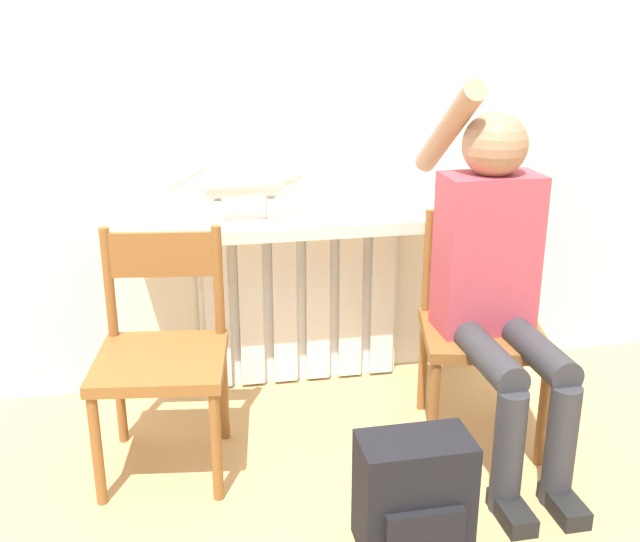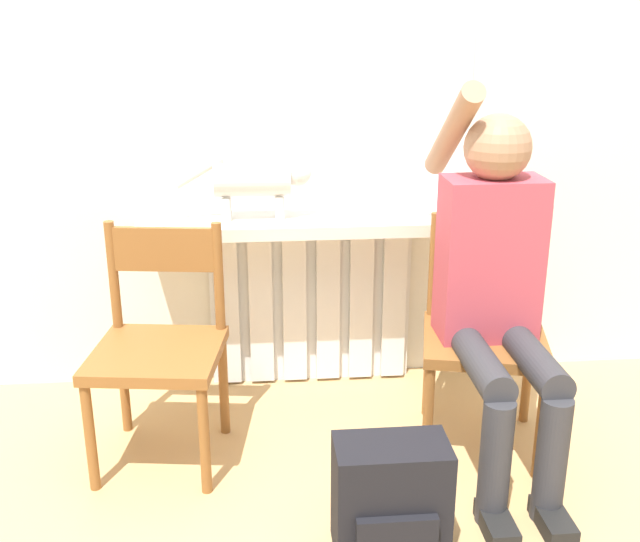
{
  "view_description": "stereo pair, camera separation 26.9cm",
  "coord_description": "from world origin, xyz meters",
  "px_view_note": "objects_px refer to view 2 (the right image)",
  "views": [
    {
      "loc": [
        -0.5,
        -1.79,
        1.53
      ],
      "look_at": [
        0.0,
        0.71,
        0.65
      ],
      "focal_mm": 42.0,
      "sensor_mm": 36.0,
      "label": 1
    },
    {
      "loc": [
        -0.23,
        -1.83,
        1.53
      ],
      "look_at": [
        0.0,
        0.71,
        0.65
      ],
      "focal_mm": 42.0,
      "sensor_mm": 36.0,
      "label": 2
    }
  ],
  "objects_px": {
    "backpack": "(391,500)",
    "person": "(497,278)",
    "chair_left": "(159,344)",
    "cat": "(258,180)",
    "chair_right": "(484,332)"
  },
  "relations": [
    {
      "from": "person",
      "to": "cat",
      "type": "xyz_separation_m",
      "value": [
        -0.79,
        0.54,
        0.24
      ]
    },
    {
      "from": "chair_left",
      "to": "cat",
      "type": "height_order",
      "value": "cat"
    },
    {
      "from": "cat",
      "to": "chair_right",
      "type": "bearing_deg",
      "value": -28.31
    },
    {
      "from": "cat",
      "to": "backpack",
      "type": "distance_m",
      "value": 1.32
    },
    {
      "from": "chair_right",
      "to": "person",
      "type": "xyz_separation_m",
      "value": [
        -0.01,
        -0.11,
        0.25
      ]
    },
    {
      "from": "backpack",
      "to": "person",
      "type": "bearing_deg",
      "value": 48.09
    },
    {
      "from": "person",
      "to": "cat",
      "type": "distance_m",
      "value": 0.99
    },
    {
      "from": "cat",
      "to": "chair_left",
      "type": "bearing_deg",
      "value": -130.11
    },
    {
      "from": "person",
      "to": "backpack",
      "type": "bearing_deg",
      "value": -131.91
    },
    {
      "from": "person",
      "to": "chair_left",
      "type": "bearing_deg",
      "value": 174.44
    },
    {
      "from": "chair_left",
      "to": "cat",
      "type": "relative_size",
      "value": 1.59
    },
    {
      "from": "chair_left",
      "to": "chair_right",
      "type": "xyz_separation_m",
      "value": [
        1.16,
        -0.0,
        0.0
      ]
    },
    {
      "from": "person",
      "to": "backpack",
      "type": "height_order",
      "value": "person"
    },
    {
      "from": "chair_right",
      "to": "person",
      "type": "height_order",
      "value": "person"
    },
    {
      "from": "chair_right",
      "to": "backpack",
      "type": "xyz_separation_m",
      "value": [
        -0.44,
        -0.6,
        -0.26
      ]
    }
  ]
}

